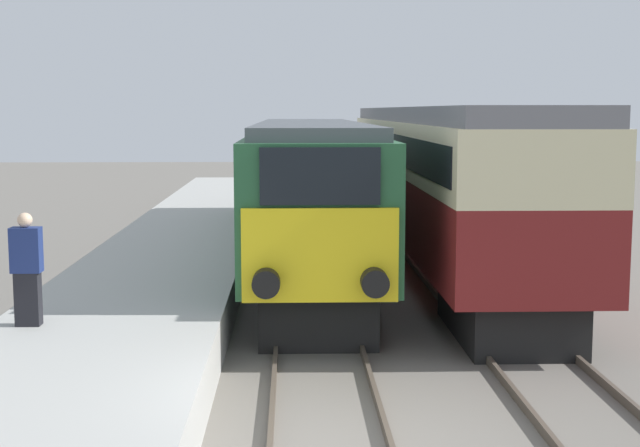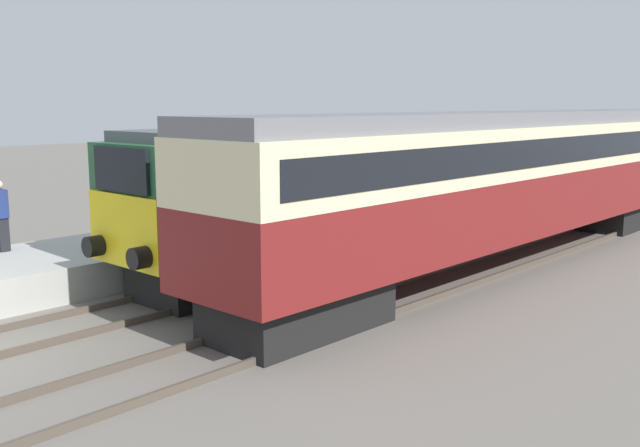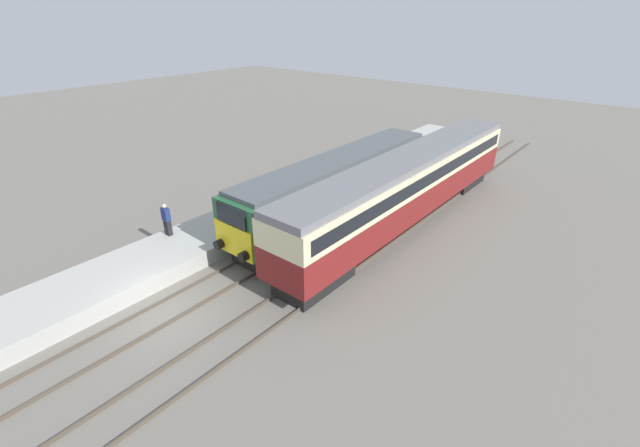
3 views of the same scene
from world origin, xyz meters
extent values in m
plane|color=slate|center=(0.00, 0.00, 0.00)|extent=(120.00, 120.00, 0.00)
cube|color=#A8A8A3|center=(-3.30, 8.00, 0.40)|extent=(3.50, 50.00, 0.81)
cube|color=#4C4238|center=(-0.72, 5.00, 0.07)|extent=(0.07, 60.00, 0.14)
cube|color=#4C4238|center=(0.72, 5.00, 0.07)|extent=(0.07, 60.00, 0.14)
cube|color=#4C4238|center=(2.68, 5.00, 0.07)|extent=(0.07, 60.00, 0.14)
cube|color=#4C4238|center=(4.12, 5.00, 0.07)|extent=(0.07, 60.00, 0.14)
cube|color=black|center=(0.00, 6.38, 0.50)|extent=(2.03, 4.00, 1.00)
cube|color=black|center=(0.00, 16.87, 0.50)|extent=(2.03, 4.00, 1.00)
cube|color=#235633|center=(0.00, 11.62, 2.25)|extent=(2.70, 15.49, 2.51)
cube|color=yellow|center=(0.00, 3.84, 1.75)|extent=(2.48, 0.10, 1.50)
cube|color=black|center=(0.00, 3.84, 3.00)|extent=(1.89, 0.10, 0.90)
cube|color=#4C5156|center=(0.00, 11.62, 3.63)|extent=(2.38, 14.87, 0.24)
cylinder|color=black|center=(-0.85, 3.63, 1.35)|extent=(0.44, 0.35, 0.44)
cylinder|color=black|center=(0.85, 3.63, 1.35)|extent=(0.44, 0.35, 0.44)
cube|color=black|center=(3.40, 5.46, 0.47)|extent=(1.89, 3.60, 0.95)
cube|color=black|center=(3.40, 21.41, 0.47)|extent=(1.89, 3.60, 0.95)
cube|color=maroon|center=(3.40, 13.43, 1.73)|extent=(2.70, 20.35, 1.56)
cube|color=beige|center=(3.40, 13.43, 3.13)|extent=(2.71, 20.35, 1.23)
cube|color=black|center=(3.40, 13.43, 3.13)|extent=(2.75, 19.54, 0.68)
cube|color=slate|center=(3.40, 13.43, 3.92)|extent=(2.48, 20.35, 0.36)
cube|color=black|center=(-4.41, 3.21, 1.21)|extent=(0.36, 0.24, 0.81)
cube|color=navy|center=(-4.41, 3.21, 1.96)|extent=(0.44, 0.26, 0.68)
sphere|color=beige|center=(-4.41, 3.21, 2.41)|extent=(0.22, 0.22, 0.22)
camera|label=1|loc=(-0.45, -10.03, 4.02)|focal=50.00mm
camera|label=2|loc=(12.63, -3.92, 4.32)|focal=40.00mm
camera|label=3|loc=(13.74, -6.64, 11.11)|focal=24.00mm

